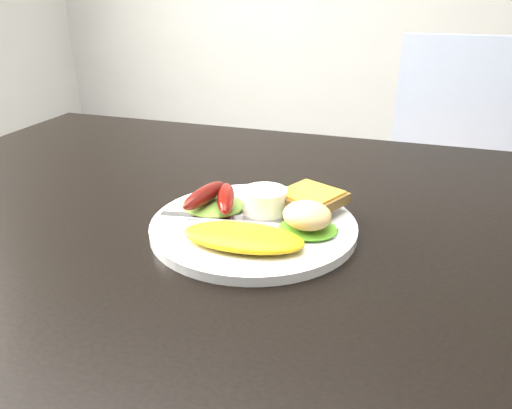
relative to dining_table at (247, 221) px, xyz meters
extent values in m
cube|color=black|center=(0.00, 0.00, 0.00)|extent=(1.20, 0.80, 0.04)
cube|color=tan|center=(0.34, 0.74, -0.28)|extent=(0.39, 0.39, 0.05)
cylinder|color=white|center=(0.03, -0.06, 0.03)|extent=(0.26, 0.26, 0.01)
ellipsoid|color=#549028|center=(-0.03, -0.04, 0.04)|extent=(0.09, 0.08, 0.01)
ellipsoid|color=#4F901B|center=(0.10, -0.07, 0.04)|extent=(0.08, 0.07, 0.01)
ellipsoid|color=yellow|center=(0.04, -0.12, 0.04)|extent=(0.15, 0.08, 0.02)
ellipsoid|color=maroon|center=(-0.04, -0.04, 0.05)|extent=(0.04, 0.10, 0.02)
ellipsoid|color=#690702|center=(-0.01, -0.04, 0.05)|extent=(0.05, 0.10, 0.02)
cylinder|color=white|center=(0.04, -0.03, 0.05)|extent=(0.06, 0.06, 0.03)
cube|color=olive|center=(0.06, -0.01, 0.04)|extent=(0.07, 0.07, 0.01)
cube|color=brown|center=(0.09, -0.01, 0.05)|extent=(0.10, 0.10, 0.01)
ellipsoid|color=#F1EDA4|center=(0.10, -0.07, 0.06)|extent=(0.07, 0.07, 0.03)
cube|color=#ADAFB7|center=(-0.01, -0.07, 0.03)|extent=(0.17, 0.04, 0.00)
camera|label=1|loc=(0.21, -0.60, 0.31)|focal=35.00mm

